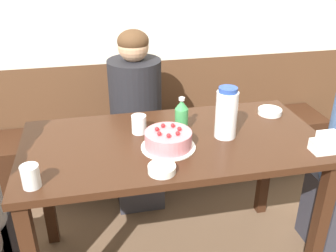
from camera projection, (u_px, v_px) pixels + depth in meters
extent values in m
cube|color=brown|center=(143.00, 115.00, 2.87)|extent=(4.80, 0.04, 0.86)
cube|color=#381E11|center=(148.00, 154.00, 2.77)|extent=(2.72, 0.38, 0.43)
cube|color=#381E11|center=(173.00, 143.00, 1.80)|extent=(1.44, 0.70, 0.03)
cube|color=#381E11|center=(319.00, 227.00, 1.84)|extent=(0.06, 0.06, 0.74)
cube|color=#381E11|center=(46.00, 189.00, 2.11)|extent=(0.06, 0.06, 0.74)
cube|color=#381E11|center=(266.00, 163.00, 2.36)|extent=(0.06, 0.06, 0.74)
cylinder|color=white|center=(168.00, 147.00, 1.72)|extent=(0.25, 0.25, 0.01)
cylinder|color=#C67A84|center=(168.00, 139.00, 1.71)|extent=(0.22, 0.22, 0.07)
sphere|color=red|center=(173.00, 125.00, 1.73)|extent=(0.02, 0.02, 0.02)
sphere|color=red|center=(163.00, 126.00, 1.73)|extent=(0.02, 0.02, 0.02)
sphere|color=red|center=(157.00, 129.00, 1.69)|extent=(0.02, 0.02, 0.02)
sphere|color=red|center=(159.00, 134.00, 1.66)|extent=(0.02, 0.02, 0.02)
sphere|color=red|center=(169.00, 136.00, 1.64)|extent=(0.02, 0.02, 0.02)
sphere|color=red|center=(178.00, 133.00, 1.66)|extent=(0.02, 0.02, 0.02)
sphere|color=red|center=(179.00, 129.00, 1.70)|extent=(0.02, 0.02, 0.02)
cylinder|color=white|center=(226.00, 115.00, 1.77)|extent=(0.10, 0.10, 0.23)
cylinder|color=#28479E|center=(228.00, 90.00, 1.72)|extent=(0.09, 0.09, 0.02)
cylinder|color=#388E4C|center=(181.00, 120.00, 1.86)|extent=(0.07, 0.07, 0.12)
cone|color=#388E4C|center=(182.00, 105.00, 1.82)|extent=(0.07, 0.07, 0.05)
cylinder|color=silver|center=(182.00, 99.00, 1.81)|extent=(0.03, 0.03, 0.01)
cube|color=white|center=(324.00, 146.00, 1.68)|extent=(0.11, 0.08, 0.05)
cube|color=white|center=(326.00, 136.00, 1.66)|extent=(0.09, 0.03, 0.05)
cylinder|color=white|center=(162.00, 169.00, 1.54)|extent=(0.12, 0.12, 0.03)
cylinder|color=white|center=(270.00, 111.00, 2.05)|extent=(0.13, 0.13, 0.03)
cylinder|color=silver|center=(139.00, 124.00, 1.84)|extent=(0.07, 0.07, 0.09)
cylinder|color=silver|center=(31.00, 176.00, 1.43)|extent=(0.07, 0.07, 0.09)
cube|color=#33333D|center=(138.00, 170.00, 2.56)|extent=(0.30, 0.34, 0.45)
cylinder|color=black|center=(136.00, 103.00, 2.33)|extent=(0.32, 0.32, 0.55)
sphere|color=tan|center=(133.00, 47.00, 2.17)|extent=(0.18, 0.18, 0.18)
ellipsoid|color=#4C331E|center=(133.00, 41.00, 2.16)|extent=(0.18, 0.18, 0.14)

